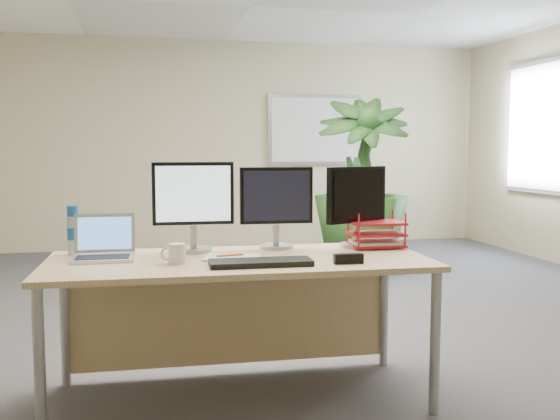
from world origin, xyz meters
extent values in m
plane|color=#48484D|center=(0.00, 0.00, 0.00)|extent=(8.00, 8.00, 0.00)
cube|color=beige|center=(0.00, 4.00, 1.35)|extent=(7.00, 0.04, 2.70)
cube|color=#B5B5BA|center=(1.20, 3.97, 1.55)|extent=(1.30, 0.03, 0.95)
cube|color=silver|center=(1.20, 3.95, 1.55)|extent=(1.20, 0.01, 0.85)
cube|color=#B5B5BA|center=(3.47, 2.30, 1.55)|extent=(0.03, 1.30, 1.55)
cube|color=silver|center=(3.45, 2.30, 1.55)|extent=(0.01, 1.20, 1.45)
cube|color=tan|center=(-0.61, -1.10, 0.73)|extent=(1.96, 0.87, 0.03)
cube|color=tan|center=(-0.60, -0.72, 0.36)|extent=(1.84, 0.07, 0.60)
cylinder|color=#A3A3A7|center=(-1.54, -1.43, 0.36)|extent=(0.05, 0.05, 0.72)
cylinder|color=#A3A3A7|center=(0.30, -1.48, 0.36)|extent=(0.05, 0.05, 0.72)
cylinder|color=#A3A3A7|center=(-1.52, -0.72, 0.36)|extent=(0.05, 0.05, 0.72)
cylinder|color=#A3A3A7|center=(0.32, -0.77, 0.36)|extent=(0.05, 0.05, 0.72)
imported|color=#193D16|center=(1.07, 1.76, 0.75)|extent=(1.01, 1.01, 1.50)
cylinder|color=#A3A3A7|center=(-0.81, -0.83, 0.76)|extent=(0.20, 0.20, 0.02)
cylinder|color=#A3A3A7|center=(-0.81, -0.83, 0.83)|extent=(0.04, 0.04, 0.12)
cube|color=black|center=(-0.81, -0.83, 1.06)|extent=(0.44, 0.05, 0.34)
cube|color=silver|center=(-0.82, -0.86, 1.06)|extent=(0.40, 0.02, 0.30)
cylinder|color=#A3A3A7|center=(-0.35, -0.81, 0.75)|extent=(0.19, 0.19, 0.02)
cylinder|color=#A3A3A7|center=(-0.35, -0.81, 0.82)|extent=(0.04, 0.04, 0.11)
cube|color=black|center=(-0.35, -0.81, 1.04)|extent=(0.41, 0.05, 0.32)
cube|color=black|center=(-0.35, -0.84, 1.04)|extent=(0.37, 0.02, 0.28)
cylinder|color=#A3A3A7|center=(0.11, -0.86, 0.75)|extent=(0.19, 0.19, 0.02)
cylinder|color=#A3A3A7|center=(0.11, -0.86, 0.82)|extent=(0.04, 0.04, 0.11)
cube|color=black|center=(0.11, -0.86, 1.04)|extent=(0.39, 0.19, 0.32)
cube|color=black|center=(0.12, -0.88, 1.04)|extent=(0.35, 0.15, 0.28)
cube|color=silver|center=(-1.28, -1.00, 0.75)|extent=(0.31, 0.22, 0.02)
cube|color=black|center=(-1.28, -1.01, 0.76)|extent=(0.27, 0.15, 0.00)
cube|color=silver|center=(-1.28, -0.87, 0.86)|extent=(0.31, 0.06, 0.20)
cube|color=#61A7FA|center=(-1.28, -0.87, 0.86)|extent=(0.27, 0.05, 0.17)
cube|color=black|center=(-0.53, -1.31, 0.76)|extent=(0.50, 0.18, 0.03)
cylinder|color=white|center=(-0.92, -1.17, 0.79)|extent=(0.09, 0.09, 0.10)
torus|color=white|center=(-0.97, -1.17, 0.79)|extent=(0.07, 0.01, 0.07)
cube|color=white|center=(-0.64, -1.10, 0.75)|extent=(0.32, 0.27, 0.01)
cylinder|color=#F2521A|center=(-0.65, -1.09, 0.76)|extent=(0.14, 0.03, 0.01)
cylinder|color=yellow|center=(-0.43, -1.17, 0.75)|extent=(0.11, 0.03, 0.01)
cylinder|color=#AEC0CC|center=(-1.44, -0.79, 0.85)|extent=(0.06, 0.06, 0.20)
cylinder|color=blue|center=(-1.44, -0.79, 0.98)|extent=(0.06, 0.06, 0.06)
cylinder|color=blue|center=(-1.44, -0.79, 0.86)|extent=(0.07, 0.07, 0.06)
cube|color=#AF151E|center=(0.21, -0.90, 0.76)|extent=(0.30, 0.23, 0.01)
cube|color=#AF151E|center=(0.21, -0.90, 0.82)|extent=(0.30, 0.23, 0.01)
cube|color=#AF151E|center=(0.21, -0.90, 0.89)|extent=(0.30, 0.23, 0.01)
cube|color=white|center=(0.21, -0.90, 0.77)|extent=(0.28, 0.21, 0.02)
cube|color=black|center=(-0.10, -1.35, 0.77)|extent=(0.15, 0.04, 0.05)
camera|label=1|loc=(-1.07, -4.22, 1.31)|focal=40.00mm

